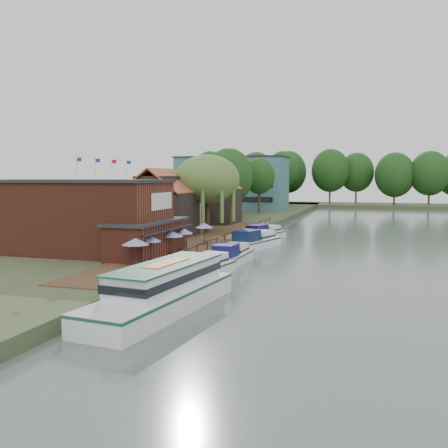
% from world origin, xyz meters
% --- Properties ---
extents(ground, '(260.00, 260.00, 0.00)m').
position_xyz_m(ground, '(0.00, 0.00, 0.00)').
color(ground, '#475352').
rests_on(ground, ground).
extents(land_bank, '(50.00, 140.00, 1.00)m').
position_xyz_m(land_bank, '(-30.00, 35.00, 0.50)').
color(land_bank, '#384728').
rests_on(land_bank, ground).
extents(quay_deck, '(6.00, 50.00, 0.10)m').
position_xyz_m(quay_deck, '(-8.00, 10.00, 1.05)').
color(quay_deck, '#47301E').
rests_on(quay_deck, land_bank).
extents(quay_rail, '(0.20, 49.00, 1.00)m').
position_xyz_m(quay_rail, '(-5.30, 10.50, 1.50)').
color(quay_rail, black).
rests_on(quay_rail, land_bank).
extents(pub, '(20.00, 11.00, 7.30)m').
position_xyz_m(pub, '(-14.00, -1.00, 4.65)').
color(pub, maroon).
rests_on(pub, land_bank).
extents(hotel_block, '(25.40, 12.40, 12.30)m').
position_xyz_m(hotel_block, '(-22.00, 70.00, 7.15)').
color(hotel_block, '#38666B').
rests_on(hotel_block, land_bank).
extents(cottage_a, '(8.60, 7.60, 8.50)m').
position_xyz_m(cottage_a, '(-15.00, 14.00, 5.25)').
color(cottage_a, black).
rests_on(cottage_a, land_bank).
extents(cottage_b, '(9.60, 8.60, 8.50)m').
position_xyz_m(cottage_b, '(-18.00, 24.00, 5.25)').
color(cottage_b, beige).
rests_on(cottage_b, land_bank).
extents(cottage_c, '(7.60, 7.60, 8.50)m').
position_xyz_m(cottage_c, '(-14.00, 33.00, 5.25)').
color(cottage_c, black).
rests_on(cottage_c, land_bank).
extents(willow, '(8.60, 8.60, 10.43)m').
position_xyz_m(willow, '(-10.50, 19.00, 6.21)').
color(willow, '#476B2D').
rests_on(willow, land_bank).
extents(umbrella_0, '(2.34, 2.34, 2.38)m').
position_xyz_m(umbrella_0, '(-7.77, -6.78, 2.29)').
color(umbrella_0, navy).
rests_on(umbrella_0, quay_deck).
extents(umbrella_1, '(1.94, 1.94, 2.38)m').
position_xyz_m(umbrella_1, '(-7.47, -4.60, 2.29)').
color(umbrella_1, navy).
rests_on(umbrella_1, quay_deck).
extents(umbrella_2, '(2.44, 2.44, 2.38)m').
position_xyz_m(umbrella_2, '(-7.33, -0.58, 2.29)').
color(umbrella_2, navy).
rests_on(umbrella_2, quay_deck).
extents(umbrella_3, '(1.96, 1.96, 2.38)m').
position_xyz_m(umbrella_3, '(-7.05, 1.90, 2.29)').
color(umbrella_3, navy).
rests_on(umbrella_3, quay_deck).
extents(umbrella_4, '(2.01, 2.01, 2.38)m').
position_xyz_m(umbrella_4, '(-6.99, 7.89, 2.29)').
color(umbrella_4, '#1C279C').
rests_on(umbrella_4, quay_deck).
extents(cruiser_0, '(4.48, 9.51, 2.18)m').
position_xyz_m(cruiser_0, '(-2.91, -4.06, 1.09)').
color(cruiser_0, silver).
rests_on(cruiser_0, ground).
extents(cruiser_1, '(3.12, 9.03, 2.13)m').
position_xyz_m(cruiser_1, '(-2.47, 3.04, 1.07)').
color(cruiser_1, white).
rests_on(cruiser_1, ground).
extents(cruiser_2, '(5.64, 10.20, 2.35)m').
position_xyz_m(cruiser_2, '(-2.78, 13.97, 1.17)').
color(cruiser_2, white).
rests_on(cruiser_2, ground).
extents(cruiser_3, '(5.74, 9.45, 2.15)m').
position_xyz_m(cruiser_3, '(-3.62, 22.61, 1.07)').
color(cruiser_3, silver).
rests_on(cruiser_3, ground).
extents(tour_boat, '(5.45, 14.38, 3.06)m').
position_xyz_m(tour_boat, '(-1.70, -15.13, 1.53)').
color(tour_boat, silver).
rests_on(tour_boat, ground).
extents(swan, '(0.44, 0.44, 0.44)m').
position_xyz_m(swan, '(-2.48, -10.97, 0.22)').
color(swan, white).
rests_on(swan, ground).
extents(bank_tree_0, '(8.57, 8.57, 12.54)m').
position_xyz_m(bank_tree_0, '(-14.13, 40.81, 7.27)').
color(bank_tree_0, '#143811').
rests_on(bank_tree_0, land_bank).
extents(bank_tree_1, '(7.83, 7.83, 12.51)m').
position_xyz_m(bank_tree_1, '(-17.15, 51.07, 7.26)').
color(bank_tree_1, '#143811').
rests_on(bank_tree_1, land_bank).
extents(bank_tree_2, '(6.44, 6.44, 11.39)m').
position_xyz_m(bank_tree_2, '(-12.38, 56.80, 6.69)').
color(bank_tree_2, '#143811').
rests_on(bank_tree_2, land_bank).
extents(bank_tree_3, '(8.81, 8.81, 13.77)m').
position_xyz_m(bank_tree_3, '(-18.47, 79.63, 7.89)').
color(bank_tree_3, '#143811').
rests_on(bank_tree_3, land_bank).
extents(bank_tree_4, '(8.09, 8.09, 14.15)m').
position_xyz_m(bank_tree_4, '(-12.78, 84.41, 8.08)').
color(bank_tree_4, '#143811').
rests_on(bank_tree_4, land_bank).
extents(bank_tree_5, '(6.30, 6.30, 12.90)m').
position_xyz_m(bank_tree_5, '(-14.45, 93.58, 7.45)').
color(bank_tree_5, '#143811').
rests_on(bank_tree_5, land_bank).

